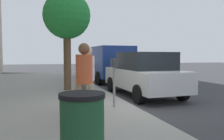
{
  "coord_description": "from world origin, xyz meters",
  "views": [
    {
      "loc": [
        -6.59,
        2.63,
        1.63
      ],
      "look_at": [
        -0.07,
        0.6,
        1.21
      ],
      "focal_mm": 36.65,
      "sensor_mm": 36.0,
      "label": 1
    }
  ],
  "objects_px": {
    "pedestrian_at_meter": "(87,73)",
    "parked_van_far": "(106,62)",
    "trash_bin": "(82,132)",
    "parking_meter": "(114,72)",
    "pedestrian_bystander": "(84,75)",
    "parked_sedan_near": "(144,74)",
    "street_tree": "(67,17)"
  },
  "relations": [
    {
      "from": "parking_meter",
      "to": "street_tree",
      "type": "distance_m",
      "value": 4.46
    },
    {
      "from": "parked_sedan_near",
      "to": "street_tree",
      "type": "xyz_separation_m",
      "value": [
        1.6,
        2.88,
        2.41
      ]
    },
    {
      "from": "pedestrian_at_meter",
      "to": "parked_van_far",
      "type": "height_order",
      "value": "parked_van_far"
    },
    {
      "from": "parking_meter",
      "to": "trash_bin",
      "type": "height_order",
      "value": "parking_meter"
    },
    {
      "from": "parking_meter",
      "to": "parked_van_far",
      "type": "relative_size",
      "value": 0.27
    },
    {
      "from": "parked_van_far",
      "to": "street_tree",
      "type": "height_order",
      "value": "street_tree"
    },
    {
      "from": "parking_meter",
      "to": "trash_bin",
      "type": "relative_size",
      "value": 1.4
    },
    {
      "from": "parking_meter",
      "to": "pedestrian_bystander",
      "type": "height_order",
      "value": "pedestrian_bystander"
    },
    {
      "from": "parked_sedan_near",
      "to": "pedestrian_at_meter",
      "type": "bearing_deg",
      "value": 131.33
    },
    {
      "from": "pedestrian_at_meter",
      "to": "street_tree",
      "type": "relative_size",
      "value": 0.41
    },
    {
      "from": "pedestrian_bystander",
      "to": "parked_sedan_near",
      "type": "height_order",
      "value": "pedestrian_bystander"
    },
    {
      "from": "street_tree",
      "to": "pedestrian_at_meter",
      "type": "bearing_deg",
      "value": -178.91
    },
    {
      "from": "pedestrian_bystander",
      "to": "parked_van_far",
      "type": "xyz_separation_m",
      "value": [
        8.98,
        -3.04,
        0.06
      ]
    },
    {
      "from": "pedestrian_bystander",
      "to": "parking_meter",
      "type": "bearing_deg",
      "value": 4.51
    },
    {
      "from": "pedestrian_at_meter",
      "to": "parked_sedan_near",
      "type": "bearing_deg",
      "value": 21.95
    },
    {
      "from": "parked_sedan_near",
      "to": "pedestrian_bystander",
      "type": "bearing_deg",
      "value": 137.11
    },
    {
      "from": "parking_meter",
      "to": "street_tree",
      "type": "bearing_deg",
      "value": 13.44
    },
    {
      "from": "parked_van_far",
      "to": "pedestrian_bystander",
      "type": "bearing_deg",
      "value": 161.32
    },
    {
      "from": "pedestrian_at_meter",
      "to": "trash_bin",
      "type": "distance_m",
      "value": 3.25
    },
    {
      "from": "street_tree",
      "to": "trash_bin",
      "type": "height_order",
      "value": "street_tree"
    },
    {
      "from": "pedestrian_bystander",
      "to": "parked_sedan_near",
      "type": "xyz_separation_m",
      "value": [
        3.27,
        -3.04,
        -0.3
      ]
    },
    {
      "from": "pedestrian_bystander",
      "to": "trash_bin",
      "type": "distance_m",
      "value": 2.44
    },
    {
      "from": "pedestrian_at_meter",
      "to": "parked_sedan_near",
      "type": "height_order",
      "value": "pedestrian_at_meter"
    },
    {
      "from": "parked_sedan_near",
      "to": "parked_van_far",
      "type": "bearing_deg",
      "value": 0.02
    },
    {
      "from": "parked_sedan_near",
      "to": "parked_van_far",
      "type": "relative_size",
      "value": 0.84
    },
    {
      "from": "parking_meter",
      "to": "pedestrian_bystander",
      "type": "bearing_deg",
      "value": 134.98
    },
    {
      "from": "parked_van_far",
      "to": "trash_bin",
      "type": "bearing_deg",
      "value": 162.85
    },
    {
      "from": "parked_van_far",
      "to": "trash_bin",
      "type": "height_order",
      "value": "parked_van_far"
    },
    {
      "from": "pedestrian_at_meter",
      "to": "trash_bin",
      "type": "height_order",
      "value": "pedestrian_at_meter"
    },
    {
      "from": "parking_meter",
      "to": "pedestrian_at_meter",
      "type": "relative_size",
      "value": 0.81
    },
    {
      "from": "parking_meter",
      "to": "pedestrian_bystander",
      "type": "relative_size",
      "value": 0.8
    },
    {
      "from": "trash_bin",
      "to": "parked_van_far",
      "type": "bearing_deg",
      "value": -17.15
    }
  ]
}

